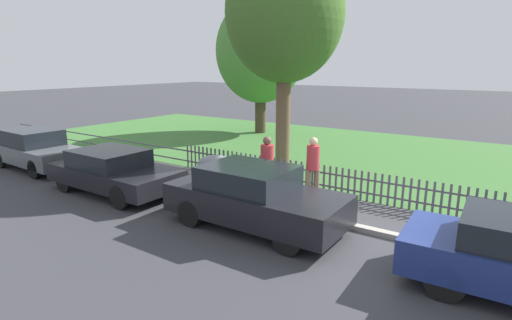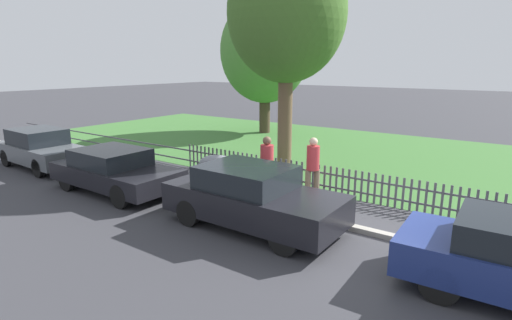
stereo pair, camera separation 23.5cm
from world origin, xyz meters
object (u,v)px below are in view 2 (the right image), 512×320
parked_car_silver_hatchback (41,148)px  tree_behind_motorcycle (287,15)px  pedestrian_near_fence (313,165)px  pedestrian_by_lamp (267,165)px  covered_motorcycle (223,168)px  tree_nearest_kerb (265,52)px  parked_car_black_saloon (115,170)px  parked_car_navy_estate (252,197)px

parked_car_silver_hatchback → tree_behind_motorcycle: bearing=35.5°
pedestrian_near_fence → pedestrian_by_lamp: bearing=175.8°
tree_behind_motorcycle → pedestrian_near_fence: 5.56m
covered_motorcycle → tree_nearest_kerb: tree_nearest_kerb is taller
parked_car_silver_hatchback → pedestrian_by_lamp: bearing=12.9°
parked_car_black_saloon → tree_behind_motorcycle: bearing=62.6°
parked_car_navy_estate → pedestrian_near_fence: 2.63m
covered_motorcycle → tree_behind_motorcycle: bearing=82.2°
covered_motorcycle → tree_nearest_kerb: 11.10m
parked_car_silver_hatchback → covered_motorcycle: size_ratio=2.10×
parked_car_black_saloon → covered_motorcycle: (2.36, 2.22, -0.06)m
parked_car_navy_estate → tree_nearest_kerb: size_ratio=0.59×
parked_car_navy_estate → tree_nearest_kerb: bearing=122.7°
tree_behind_motorcycle → parked_car_silver_hatchback: bearing=-146.1°
covered_motorcycle → pedestrian_near_fence: pedestrian_near_fence is taller
parked_car_black_saloon → tree_nearest_kerb: bearing=102.0°
parked_car_silver_hatchback → parked_car_black_saloon: 4.75m
parked_car_navy_estate → pedestrian_by_lamp: (-0.79, 1.80, 0.29)m
parked_car_black_saloon → parked_car_navy_estate: (4.95, 0.18, 0.07)m
parked_car_navy_estate → covered_motorcycle: (-2.59, 2.04, -0.13)m
tree_nearest_kerb → parked_car_navy_estate: bearing=-57.1°
tree_behind_motorcycle → covered_motorcycle: bearing=-97.3°
covered_motorcycle → tree_behind_motorcycle: size_ratio=0.25×
covered_motorcycle → pedestrian_near_fence: bearing=11.0°
parked_car_silver_hatchback → pedestrian_near_fence: size_ratio=2.31×
pedestrian_by_lamp → parked_car_navy_estate: bearing=174.3°
tree_nearest_kerb → parked_car_silver_hatchback: bearing=-101.8°
tree_behind_motorcycle → pedestrian_near_fence: size_ratio=4.36×
parked_car_black_saloon → pedestrian_by_lamp: size_ratio=2.31×
parked_car_navy_estate → tree_nearest_kerb: tree_nearest_kerb is taller
covered_motorcycle → tree_behind_motorcycle: tree_behind_motorcycle is taller
parked_car_black_saloon → parked_car_navy_estate: bearing=2.4°
parked_car_black_saloon → covered_motorcycle: size_ratio=2.15×
covered_motorcycle → parked_car_silver_hatchback: bearing=-164.7°
tree_nearest_kerb → tree_behind_motorcycle: 8.15m
tree_nearest_kerb → pedestrian_by_lamp: 12.04m
parked_car_navy_estate → covered_motorcycle: bearing=141.6°
pedestrian_by_lamp → tree_nearest_kerb: bearing=5.1°
parked_car_silver_hatchback → pedestrian_by_lamp: pedestrian_by_lamp is taller
parked_car_navy_estate → tree_behind_motorcycle: 7.21m
tree_nearest_kerb → pedestrian_near_fence: (7.55, -8.71, -3.42)m
parked_car_black_saloon → covered_motorcycle: bearing=43.5°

